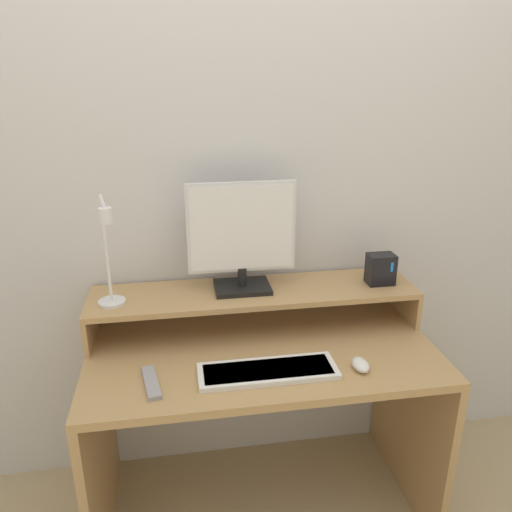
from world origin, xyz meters
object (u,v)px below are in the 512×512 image
(router_dock, at_px, (381,269))
(keyboard, at_px, (268,371))
(monitor, at_px, (242,236))
(mouse, at_px, (361,365))
(desk_lamp, at_px, (108,260))
(remote_control, at_px, (151,382))

(router_dock, height_order, keyboard, router_dock)
(monitor, distance_m, mouse, 0.63)
(desk_lamp, distance_m, keyboard, 0.67)
(monitor, relative_size, mouse, 4.80)
(monitor, relative_size, router_dock, 3.44)
(keyboard, xyz_separation_m, remote_control, (-0.39, -0.00, -0.00))
(router_dock, distance_m, remote_control, 0.98)
(router_dock, distance_m, mouse, 0.45)
(desk_lamp, relative_size, remote_control, 2.18)
(mouse, bearing_deg, desk_lamp, 161.59)
(desk_lamp, height_order, remote_control, desk_lamp)
(desk_lamp, xyz_separation_m, remote_control, (0.13, -0.25, -0.34))
(desk_lamp, relative_size, mouse, 4.63)
(desk_lamp, bearing_deg, remote_control, -62.90)
(router_dock, relative_size, mouse, 1.39)
(monitor, xyz_separation_m, router_dock, (0.55, -0.04, -0.16))
(desk_lamp, bearing_deg, router_dock, 4.02)
(router_dock, bearing_deg, mouse, -119.65)
(keyboard, xyz_separation_m, mouse, (0.32, -0.03, 0.01))
(router_dock, distance_m, keyboard, 0.64)
(keyboard, relative_size, remote_control, 2.50)
(keyboard, bearing_deg, desk_lamp, 154.02)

